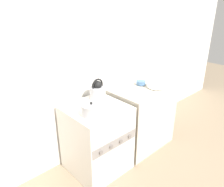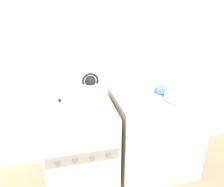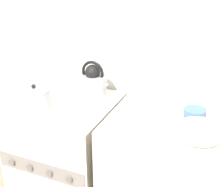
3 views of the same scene
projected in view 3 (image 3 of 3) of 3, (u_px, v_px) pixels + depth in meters
wall_back at (89, 28)px, 2.22m from camera, size 7.00×0.06×2.50m
stove at (68, 155)px, 2.23m from camera, size 0.65×0.66×0.83m
counter at (175, 181)px, 1.95m from camera, size 0.82×0.64×0.86m
kettle at (93, 84)px, 2.09m from camera, size 0.23×0.19×0.27m
cooking_pot at (35, 97)px, 2.00m from camera, size 0.21×0.21×0.15m
enamel_bowl at (200, 131)px, 1.59m from camera, size 0.22×0.22×0.07m
small_ceramic_bowl at (195, 113)px, 1.79m from camera, size 0.13×0.13×0.06m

